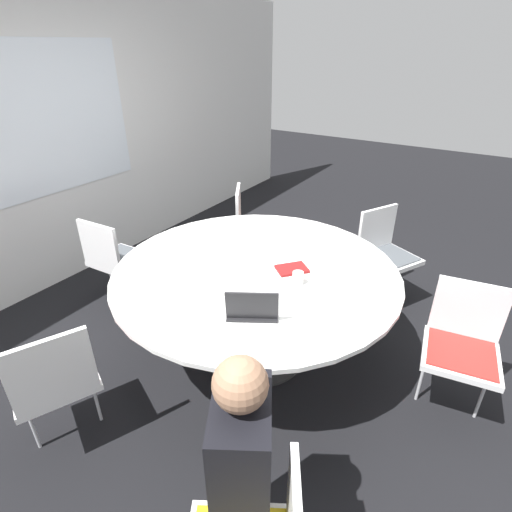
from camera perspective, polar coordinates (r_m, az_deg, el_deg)
ground_plane at (r=3.25m, az=0.00°, el=-13.33°), size 16.00×16.00×0.00m
wall_back at (r=4.22m, az=-28.02°, el=14.03°), size 8.00×0.07×2.70m
conference_table at (r=2.88m, az=0.00°, el=-4.00°), size 2.00×2.00×0.75m
chair_1 at (r=2.84m, az=27.49°, el=-10.62°), size 0.48×0.50×0.87m
chair_2 at (r=3.76m, az=17.95°, el=1.03°), size 0.58×0.57×0.87m
chair_3 at (r=4.15m, az=-0.74°, el=5.03°), size 0.60×0.59×0.87m
chair_4 at (r=3.68m, az=-19.63°, el=0.08°), size 0.44×0.46×0.87m
chair_5 at (r=2.56m, az=-26.92°, el=-15.21°), size 0.57×0.56×0.87m
person_0 at (r=1.75m, az=-2.55°, el=-27.05°), size 0.42×0.37×1.22m
laptop at (r=2.31m, az=-0.53°, el=-7.53°), size 0.34×0.37×0.21m
spiral_notebook at (r=2.80m, az=5.15°, el=-1.85°), size 0.26×0.25×0.02m
coffee_cup at (r=2.63m, az=6.01°, el=-3.15°), size 0.07×0.07×0.09m
handbag at (r=4.36m, az=13.01°, el=-0.19°), size 0.36×0.16×0.28m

